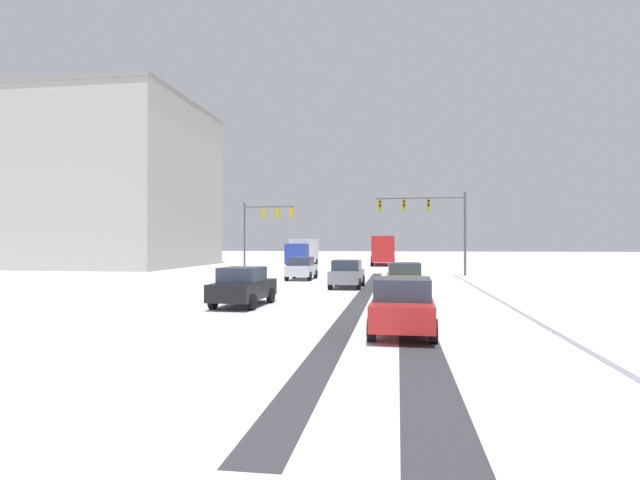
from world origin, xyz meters
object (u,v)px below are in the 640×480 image
object	(u,v)px
car_silver_lead	(302,268)
office_building_far_left_block	(76,186)
traffic_signal_far_left	(264,221)
car_grey_second	(347,274)
box_truck_delivery	(303,252)
bus_oncoming	(382,248)
traffic_signal_near_right	(428,214)
car_yellow_cab_third	(404,278)
car_black_fourth	(243,286)
car_red_fifth	(403,306)

from	to	relation	value
car_silver_lead	office_building_far_left_block	distance (m)	34.73
traffic_signal_far_left	car_grey_second	distance (m)	21.36
box_truck_delivery	bus_oncoming	bearing A→B (deg)	39.37
car_grey_second	traffic_signal_near_right	bearing A→B (deg)	63.57
traffic_signal_far_left	bus_oncoming	size ratio (longest dim) A/B	0.59
traffic_signal_near_right	car_yellow_cab_third	size ratio (longest dim) A/B	1.65
car_black_fourth	car_red_fifth	world-z (taller)	same
car_silver_lead	car_grey_second	xyz separation A→B (m)	(3.85, -6.16, 0.00)
car_grey_second	box_truck_delivery	distance (m)	26.23
traffic_signal_far_left	car_black_fourth	xyz separation A→B (m)	(6.41, -27.94, -3.94)
traffic_signal_far_left	car_grey_second	xyz separation A→B (m)	(9.83, -18.55, -3.94)
car_yellow_cab_third	car_black_fourth	distance (m)	8.88
car_silver_lead	box_truck_delivery	size ratio (longest dim) A/B	0.55
car_grey_second	car_black_fourth	bearing A→B (deg)	-110.03
car_yellow_cab_third	bus_oncoming	world-z (taller)	bus_oncoming
traffic_signal_far_left	car_yellow_cab_third	bearing A→B (deg)	-59.35
box_truck_delivery	traffic_signal_near_right	bearing A→B (deg)	-49.28
traffic_signal_far_left	car_red_fifth	xyz separation A→B (m)	(12.92, -33.69, -3.94)
car_grey_second	car_black_fourth	size ratio (longest dim) A/B	0.99
traffic_signal_near_right	office_building_far_left_block	xyz separation A→B (m)	(-38.12, 12.82, 4.22)
car_grey_second	bus_oncoming	world-z (taller)	bus_oncoming
car_grey_second	car_black_fourth	xyz separation A→B (m)	(-3.43, -9.39, 0.00)
car_silver_lead	office_building_far_left_block	world-z (taller)	office_building_far_left_block
car_silver_lead	car_yellow_cab_third	xyz separation A→B (m)	(7.10, -9.69, 0.00)
traffic_signal_near_right	traffic_signal_far_left	size ratio (longest dim) A/B	1.06
traffic_signal_near_right	box_truck_delivery	bearing A→B (deg)	130.72
car_black_fourth	box_truck_delivery	size ratio (longest dim) A/B	0.56
car_red_fifth	office_building_far_left_block	distance (m)	53.35
box_truck_delivery	car_black_fourth	bearing A→B (deg)	-83.65
bus_oncoming	office_building_far_left_block	world-z (taller)	office_building_far_left_block
car_grey_second	car_red_fifth	size ratio (longest dim) A/B	1.00
traffic_signal_far_left	car_red_fifth	size ratio (longest dim) A/B	1.57
car_grey_second	office_building_far_left_block	size ratio (longest dim) A/B	0.15
bus_oncoming	box_truck_delivery	xyz separation A→B (m)	(-8.36, -6.86, -0.36)
traffic_signal_far_left	car_red_fifth	bearing A→B (deg)	-69.02
traffic_signal_near_right	bus_oncoming	bearing A→B (deg)	101.05
car_grey_second	bus_oncoming	bearing A→B (deg)	88.06
car_grey_second	car_red_fifth	distance (m)	15.45
car_black_fourth	box_truck_delivery	xyz separation A→B (m)	(-3.85, 34.58, 0.82)
car_yellow_cab_third	car_red_fifth	size ratio (longest dim) A/B	1.01
car_silver_lead	car_grey_second	size ratio (longest dim) A/B	0.99
car_red_fifth	bus_oncoming	size ratio (longest dim) A/B	0.37
office_building_far_left_block	box_truck_delivery	bearing A→B (deg)	3.93
traffic_signal_near_right	car_yellow_cab_third	world-z (taller)	traffic_signal_near_right
traffic_signal_near_right	car_grey_second	world-z (taller)	traffic_signal_near_right
car_yellow_cab_third	box_truck_delivery	world-z (taller)	box_truck_delivery
car_grey_second	office_building_far_left_block	world-z (taller)	office_building_far_left_block
traffic_signal_near_right	bus_oncoming	distance (m)	22.02
traffic_signal_far_left	car_black_fourth	bearing A→B (deg)	-77.08
traffic_signal_far_left	box_truck_delivery	distance (m)	7.77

